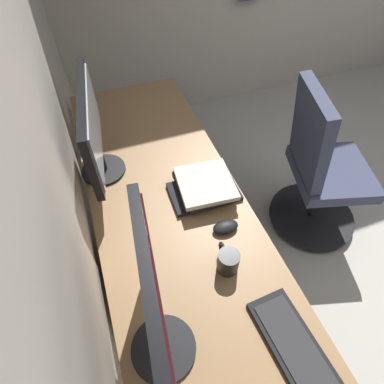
{
  "coord_description": "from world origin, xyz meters",
  "views": [
    {
      "loc": [
        -0.32,
        1.95,
        1.78
      ],
      "look_at": [
        0.34,
        1.71,
        0.95
      ],
      "focal_mm": 29.47,
      "sensor_mm": 36.0,
      "label": 1
    }
  ],
  "objects_px": {
    "mouse_spare": "(226,227)",
    "monitor_secondary": "(158,320)",
    "book_stack_near": "(204,187)",
    "office_chair": "(319,174)",
    "keyboard_main": "(302,360)",
    "drawer_pedestal": "(182,289)",
    "monitor_primary": "(92,130)",
    "coffee_mug": "(228,261)"
  },
  "relations": [
    {
      "from": "monitor_primary",
      "to": "keyboard_main",
      "type": "distance_m",
      "value": 1.11
    },
    {
      "from": "coffee_mug",
      "to": "monitor_secondary",
      "type": "bearing_deg",
      "value": 122.6
    },
    {
      "from": "keyboard_main",
      "to": "mouse_spare",
      "type": "height_order",
      "value": "mouse_spare"
    },
    {
      "from": "keyboard_main",
      "to": "book_stack_near",
      "type": "height_order",
      "value": "book_stack_near"
    },
    {
      "from": "monitor_secondary",
      "to": "keyboard_main",
      "type": "bearing_deg",
      "value": -114.43
    },
    {
      "from": "monitor_primary",
      "to": "monitor_secondary",
      "type": "bearing_deg",
      "value": -176.9
    },
    {
      "from": "monitor_secondary",
      "to": "mouse_spare",
      "type": "relative_size",
      "value": 5.48
    },
    {
      "from": "drawer_pedestal",
      "to": "coffee_mug",
      "type": "bearing_deg",
      "value": -134.94
    },
    {
      "from": "monitor_primary",
      "to": "mouse_spare",
      "type": "height_order",
      "value": "monitor_primary"
    },
    {
      "from": "drawer_pedestal",
      "to": "book_stack_near",
      "type": "xyz_separation_m",
      "value": [
        0.22,
        -0.19,
        0.42
      ]
    },
    {
      "from": "drawer_pedestal",
      "to": "monitor_primary",
      "type": "height_order",
      "value": "monitor_primary"
    },
    {
      "from": "drawer_pedestal",
      "to": "monitor_secondary",
      "type": "relative_size",
      "value": 1.22
    },
    {
      "from": "book_stack_near",
      "to": "coffee_mug",
      "type": "distance_m",
      "value": 0.36
    },
    {
      "from": "mouse_spare",
      "to": "office_chair",
      "type": "distance_m",
      "value": 0.88
    },
    {
      "from": "monitor_secondary",
      "to": "coffee_mug",
      "type": "height_order",
      "value": "monitor_secondary"
    },
    {
      "from": "coffee_mug",
      "to": "office_chair",
      "type": "distance_m",
      "value": 1.0
    },
    {
      "from": "keyboard_main",
      "to": "mouse_spare",
      "type": "xyz_separation_m",
      "value": [
        0.51,
        0.03,
        0.01
      ]
    },
    {
      "from": "book_stack_near",
      "to": "coffee_mug",
      "type": "relative_size",
      "value": 2.5
    },
    {
      "from": "keyboard_main",
      "to": "office_chair",
      "type": "xyz_separation_m",
      "value": [
        0.84,
        -0.74,
        -0.28
      ]
    },
    {
      "from": "monitor_primary",
      "to": "keyboard_main",
      "type": "bearing_deg",
      "value": -157.09
    },
    {
      "from": "mouse_spare",
      "to": "book_stack_near",
      "type": "height_order",
      "value": "book_stack_near"
    },
    {
      "from": "coffee_mug",
      "to": "office_chair",
      "type": "bearing_deg",
      "value": -59.78
    },
    {
      "from": "book_stack_near",
      "to": "office_chair",
      "type": "height_order",
      "value": "office_chair"
    },
    {
      "from": "monitor_secondary",
      "to": "mouse_spare",
      "type": "distance_m",
      "value": 0.55
    },
    {
      "from": "monitor_primary",
      "to": "coffee_mug",
      "type": "height_order",
      "value": "monitor_primary"
    },
    {
      "from": "drawer_pedestal",
      "to": "monitor_primary",
      "type": "distance_m",
      "value": 0.82
    },
    {
      "from": "monitor_secondary",
      "to": "keyboard_main",
      "type": "height_order",
      "value": "monitor_secondary"
    },
    {
      "from": "monitor_secondary",
      "to": "mouse_spare",
      "type": "xyz_separation_m",
      "value": [
        0.34,
        -0.35,
        -0.24
      ]
    },
    {
      "from": "keyboard_main",
      "to": "book_stack_near",
      "type": "bearing_deg",
      "value": 2.7
    },
    {
      "from": "monitor_secondary",
      "to": "keyboard_main",
      "type": "distance_m",
      "value": 0.48
    },
    {
      "from": "mouse_spare",
      "to": "book_stack_near",
      "type": "distance_m",
      "value": 0.21
    },
    {
      "from": "drawer_pedestal",
      "to": "keyboard_main",
      "type": "height_order",
      "value": "keyboard_main"
    },
    {
      "from": "mouse_spare",
      "to": "monitor_secondary",
      "type": "bearing_deg",
      "value": 133.86
    },
    {
      "from": "book_stack_near",
      "to": "monitor_primary",
      "type": "bearing_deg",
      "value": 54.15
    },
    {
      "from": "book_stack_near",
      "to": "mouse_spare",
      "type": "bearing_deg",
      "value": -177.72
    },
    {
      "from": "coffee_mug",
      "to": "office_chair",
      "type": "relative_size",
      "value": 0.12
    },
    {
      "from": "monitor_primary",
      "to": "mouse_spare",
      "type": "relative_size",
      "value": 5.36
    },
    {
      "from": "monitor_primary",
      "to": "office_chair",
      "type": "height_order",
      "value": "monitor_primary"
    },
    {
      "from": "monitor_primary",
      "to": "mouse_spare",
      "type": "bearing_deg",
      "value": -140.99
    },
    {
      "from": "mouse_spare",
      "to": "office_chair",
      "type": "bearing_deg",
      "value": -66.75
    },
    {
      "from": "office_chair",
      "to": "coffee_mug",
      "type": "bearing_deg",
      "value": 120.22
    },
    {
      "from": "monitor_primary",
      "to": "book_stack_near",
      "type": "xyz_separation_m",
      "value": [
        -0.28,
        -0.39,
        -0.2
      ]
    }
  ]
}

